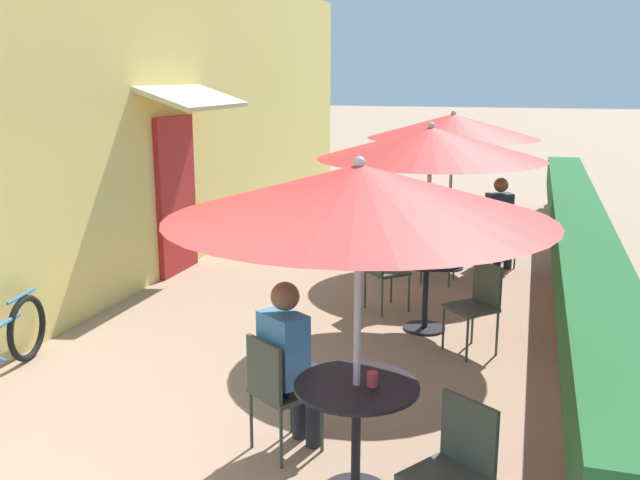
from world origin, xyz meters
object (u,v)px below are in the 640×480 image
at_px(coffee_cup_far, 451,213).
at_px(cafe_chair_far_right, 496,229).
at_px(patio_umbrella_far, 453,126).
at_px(seated_patron_far_right, 500,218).
at_px(cafe_chair_near_right, 455,464).
at_px(patio_table_mid, 426,279).
at_px(cafe_chair_mid_left, 382,267).
at_px(cafe_chair_far_back, 406,224).
at_px(cafe_chair_mid_right, 478,300).
at_px(cafe_chair_far_left, 445,244).
at_px(cafe_chair_near_left, 277,385).
at_px(patio_umbrella_near, 359,192).
at_px(patio_table_far, 449,229).
at_px(patio_table_near, 356,415).
at_px(coffee_cup_near, 373,379).
at_px(seated_patron_near_left, 290,359).
at_px(coffee_cup_mid, 431,258).
at_px(patio_umbrella_mid, 431,143).

bearing_deg(coffee_cup_far, cafe_chair_far_right, 41.71).
distance_m(patio_umbrella_far, seated_patron_far_right, 1.47).
distance_m(cafe_chair_near_right, patio_table_mid, 3.58).
xyz_separation_m(cafe_chair_mid_left, cafe_chair_far_back, (-0.15, 2.41, 0.00)).
distance_m(cafe_chair_mid_left, cafe_chair_far_right, 2.71).
xyz_separation_m(cafe_chair_near_right, cafe_chair_mid_right, (-0.12, 3.05, 0.00)).
distance_m(cafe_chair_near_right, cafe_chair_far_left, 5.37).
bearing_deg(cafe_chair_near_left, patio_umbrella_far, 117.91).
relative_size(patio_umbrella_near, seated_patron_far_right, 1.83).
relative_size(patio_umbrella_near, patio_table_far, 2.93).
bearing_deg(seated_patron_far_right, cafe_chair_mid_right, 62.61).
height_order(patio_table_near, cafe_chair_near_right, cafe_chair_near_right).
bearing_deg(coffee_cup_near, seated_patron_near_left, 147.84).
xyz_separation_m(coffee_cup_mid, cafe_chair_far_left, (-0.08, 1.88, -0.29)).
xyz_separation_m(cafe_chair_mid_left, patio_table_far, (0.51, 2.07, 0.04)).
xyz_separation_m(seated_patron_near_left, patio_table_mid, (0.55, 2.74, -0.13)).
height_order(seated_patron_near_left, cafe_chair_far_right, seated_patron_near_left).
height_order(patio_table_near, seated_patron_near_left, seated_patron_near_left).
height_order(patio_umbrella_mid, coffee_cup_mid, patio_umbrella_mid).
xyz_separation_m(cafe_chair_far_left, cafe_chair_far_back, (-0.69, 1.07, 0.00)).
relative_size(patio_table_mid, coffee_cup_mid, 8.69).
bearing_deg(patio_umbrella_mid, cafe_chair_far_back, 103.96).
bearing_deg(seated_patron_near_left, patio_umbrella_far, 118.47).
bearing_deg(patio_umbrella_mid, coffee_cup_near, -87.57).
bearing_deg(cafe_chair_mid_left, patio_table_far, 121.71).
relative_size(coffee_cup_near, cafe_chair_far_left, 0.10).
height_order(patio_table_mid, cafe_chair_far_back, cafe_chair_far_back).
relative_size(cafe_chair_near_left, seated_patron_far_right, 0.70).
bearing_deg(cafe_chair_near_right, cafe_chair_mid_left, -38.76).
bearing_deg(cafe_chair_far_right, cafe_chair_far_back, -24.03).
relative_size(patio_umbrella_near, patio_umbrella_far, 1.00).
bearing_deg(coffee_cup_far, patio_umbrella_near, -89.41).
relative_size(cafe_chair_near_right, patio_umbrella_far, 0.38).
distance_m(cafe_chair_far_left, coffee_cup_far, 0.68).
height_order(patio_umbrella_near, seated_patron_near_left, patio_umbrella_near).
height_order(patio_table_mid, coffee_cup_mid, coffee_cup_mid).
height_order(patio_table_mid, coffee_cup_far, coffee_cup_far).
distance_m(coffee_cup_near, patio_table_mid, 3.18).
bearing_deg(patio_table_mid, cafe_chair_far_back, 103.96).
bearing_deg(cafe_chair_mid_right, patio_umbrella_near, 124.30).
bearing_deg(cafe_chair_mid_right, cafe_chair_near_right, 137.63).
xyz_separation_m(patio_umbrella_near, coffee_cup_far, (-0.06, 5.60, -1.16)).
relative_size(seated_patron_near_left, cafe_chair_mid_left, 1.44).
relative_size(cafe_chair_near_left, cafe_chair_far_back, 1.00).
xyz_separation_m(patio_table_near, cafe_chair_far_back, (-0.75, 6.05, -0.04)).
bearing_deg(seated_patron_far_right, patio_umbrella_near, 57.87).
bearing_deg(seated_patron_near_left, patio_table_near, -2.77).
distance_m(patio_table_near, cafe_chair_mid_left, 3.69).
distance_m(cafe_chair_near_left, patio_umbrella_mid, 3.24).
height_order(patio_umbrella_near, patio_umbrella_mid, same).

